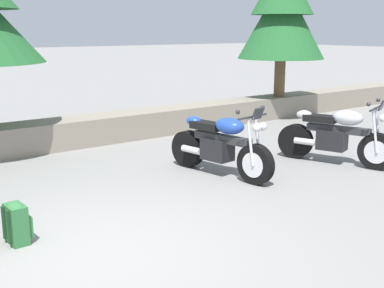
{
  "coord_description": "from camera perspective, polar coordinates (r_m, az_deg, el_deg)",
  "views": [
    {
      "loc": [
        -2.11,
        -4.54,
        2.3
      ],
      "look_at": [
        2.21,
        1.2,
        0.65
      ],
      "focal_mm": 46.9,
      "sensor_mm": 36.0,
      "label": 1
    }
  ],
  "objects": [
    {
      "name": "pine_tree_mid_right",
      "position": [
        13.45,
        10.22,
        14.75
      ],
      "size": [
        2.23,
        2.23,
        3.57
      ],
      "color": "brown",
      "rests_on": "stone_wall"
    },
    {
      "name": "ground_plane",
      "position": [
        5.51,
        -11.15,
        -11.99
      ],
      "size": [
        120.0,
        120.0,
        0.0
      ],
      "primitive_type": "plane",
      "color": "gray"
    },
    {
      "name": "rider_backpack",
      "position": [
        5.86,
        -19.3,
        -8.38
      ],
      "size": [
        0.27,
        0.31,
        0.47
      ],
      "color": "#2D6B38",
      "rests_on": "ground"
    },
    {
      "name": "motorcycle_silver_far_right",
      "position": [
        9.04,
        16.11,
        0.84
      ],
      "size": [
        0.95,
        2.0,
        1.18
      ],
      "color": "black",
      "rests_on": "ground"
    },
    {
      "name": "motorcycle_blue_centre",
      "position": [
        8.0,
        3.3,
        -0.19
      ],
      "size": [
        0.74,
        2.06,
        1.18
      ],
      "color": "black",
      "rests_on": "ground"
    }
  ]
}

